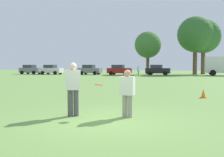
{
  "coord_description": "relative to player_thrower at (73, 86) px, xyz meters",
  "views": [
    {
      "loc": [
        2.28,
        -7.38,
        1.7
      ],
      "look_at": [
        -0.39,
        2.52,
        1.18
      ],
      "focal_mm": 40.79,
      "sensor_mm": 36.0,
      "label": 1
    }
  ],
  "objects": [
    {
      "name": "ground_plane",
      "position": [
        1.19,
        -0.47,
        -1.01
      ],
      "size": [
        160.56,
        160.56,
        0.0
      ],
      "primitive_type": "plane",
      "color": "#6B9347"
    },
    {
      "name": "player_thrower",
      "position": [
        0.0,
        0.0,
        0.0
      ],
      "size": [
        0.58,
        0.46,
        1.8
      ],
      "color": "#4C4C51",
      "rests_on": "ground"
    },
    {
      "name": "player_defender",
      "position": [
        1.79,
        0.3,
        -0.14
      ],
      "size": [
        0.49,
        0.32,
        1.56
      ],
      "color": "gray",
      "rests_on": "ground"
    },
    {
      "name": "frisbee",
      "position": [
        0.86,
        0.12,
        0.06
      ],
      "size": [
        0.27,
        0.27,
        0.07
      ],
      "color": "#E54C33"
    },
    {
      "name": "traffic_cone",
      "position": [
        4.64,
        6.21,
        -0.78
      ],
      "size": [
        0.32,
        0.32,
        0.48
      ],
      "color": "#D8590C",
      "rests_on": "ground"
    },
    {
      "name": "parked_car_near_left",
      "position": [
        -24.81,
        35.86,
        -0.09
      ],
      "size": [
        4.25,
        2.31,
        1.82
      ],
      "color": "slate",
      "rests_on": "ground"
    },
    {
      "name": "parked_car_mid_left",
      "position": [
        -20.06,
        35.38,
        -0.09
      ],
      "size": [
        4.25,
        2.31,
        1.82
      ],
      "color": "silver",
      "rests_on": "ground"
    },
    {
      "name": "parked_car_center",
      "position": [
        -12.74,
        36.48,
        -0.09
      ],
      "size": [
        4.25,
        2.31,
        1.82
      ],
      "color": "slate",
      "rests_on": "ground"
    },
    {
      "name": "parked_car_mid_right",
      "position": [
        -7.12,
        36.28,
        -0.09
      ],
      "size": [
        4.25,
        2.31,
        1.82
      ],
      "color": "maroon",
      "rests_on": "ground"
    },
    {
      "name": "parked_car_near_right",
      "position": [
        -0.39,
        37.19,
        -0.09
      ],
      "size": [
        4.25,
        2.31,
        1.82
      ],
      "color": "black",
      "rests_on": "ground"
    },
    {
      "name": "bystander_sideline_watcher",
      "position": [
        -3.23,
        33.61,
        -0.13
      ],
      "size": [
        0.37,
        0.49,
        1.57
      ],
      "color": "gray",
      "rests_on": "ground"
    },
    {
      "name": "tree_west_oak",
      "position": [
        -2.51,
        40.22,
        4.53
      ],
      "size": [
        4.96,
        4.96,
        8.06
      ],
      "color": "brown",
      "rests_on": "ground"
    },
    {
      "name": "tree_west_maple",
      "position": [
        6.09,
        42.81,
        6.49
      ],
      "size": [
        6.71,
        6.71,
        10.91
      ],
      "color": "brown",
      "rests_on": "ground"
    },
    {
      "name": "tree_center_elm",
      "position": [
        7.67,
        44.47,
        6.27
      ],
      "size": [
        6.52,
        6.52,
        10.59
      ],
      "color": "brown",
      "rests_on": "ground"
    }
  ]
}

